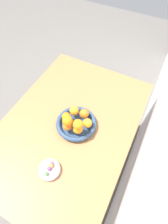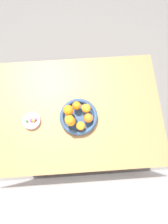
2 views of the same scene
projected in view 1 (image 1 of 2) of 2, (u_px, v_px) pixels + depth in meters
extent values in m
plane|color=slate|center=(74.00, 163.00, 1.66)|extent=(6.00, 6.00, 0.00)
cube|color=#9E7042|center=(69.00, 126.00, 1.06)|extent=(1.10, 0.76, 0.04)
cylinder|color=#9E7042|center=(68.00, 92.00, 1.70)|extent=(0.05, 0.05, 0.70)
cylinder|color=#9E7042|center=(131.00, 117.00, 1.54)|extent=(0.05, 0.05, 0.70)
cylinder|color=navy|center=(76.00, 125.00, 1.04)|extent=(0.19, 0.19, 0.01)
torus|color=navy|center=(76.00, 123.00, 1.02)|extent=(0.24, 0.24, 0.03)
cylinder|color=#B28C99|center=(49.00, 170.00, 0.89)|extent=(0.11, 0.11, 0.02)
sphere|color=orange|center=(84.00, 114.00, 1.01)|extent=(0.06, 0.06, 0.06)
sphere|color=orange|center=(74.00, 111.00, 1.02)|extent=(0.06, 0.06, 0.06)
sphere|color=orange|center=(66.00, 117.00, 1.00)|extent=(0.05, 0.05, 0.05)
sphere|color=orange|center=(67.00, 126.00, 0.97)|extent=(0.05, 0.05, 0.05)
sphere|color=orange|center=(78.00, 129.00, 0.95)|extent=(0.06, 0.06, 0.06)
sphere|color=orange|center=(87.00, 123.00, 0.98)|extent=(0.05, 0.05, 0.05)
sphere|color=orange|center=(68.00, 121.00, 0.92)|extent=(0.06, 0.06, 0.06)
sphere|color=orange|center=(78.00, 124.00, 0.91)|extent=(0.05, 0.05, 0.05)
sphere|color=#4C9947|center=(46.00, 174.00, 0.86)|extent=(0.02, 0.02, 0.02)
sphere|color=#8C4C99|center=(51.00, 163.00, 0.89)|extent=(0.02, 0.02, 0.02)
sphere|color=#8C4C99|center=(49.00, 168.00, 0.87)|extent=(0.02, 0.02, 0.02)
sphere|color=gold|center=(51.00, 166.00, 0.88)|extent=(0.02, 0.02, 0.02)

